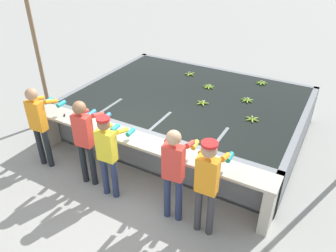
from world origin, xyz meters
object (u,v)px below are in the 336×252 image
at_px(banana_bunch_floating_4, 262,83).
at_px(worker_2, 108,150).
at_px(banana_bunch_floating_1, 252,119).
at_px(banana_bunch_floating_0, 247,100).
at_px(worker_3, 174,167).
at_px(banana_bunch_floating_2, 208,87).
at_px(knife_0, 64,117).
at_px(banana_bunch_floating_5, 202,103).
at_px(support_post_left, 39,59).
at_px(worker_1, 85,135).
at_px(banana_bunch_floating_3, 190,74).
at_px(worker_4, 208,179).
at_px(worker_0, 39,120).
at_px(knife_1, 169,152).

bearing_deg(banana_bunch_floating_4, worker_2, -109.78).
bearing_deg(banana_bunch_floating_1, banana_bunch_floating_0, 114.55).
height_order(worker_3, banana_bunch_floating_2, worker_3).
distance_m(banana_bunch_floating_2, knife_0, 3.31).
height_order(worker_2, banana_bunch_floating_2, worker_2).
bearing_deg(banana_bunch_floating_5, support_post_left, -163.53).
xyz_separation_m(worker_1, banana_bunch_floating_2, (0.98, 3.13, -0.09)).
height_order(worker_1, banana_bunch_floating_3, worker_1).
distance_m(worker_1, banana_bunch_floating_2, 3.28).
xyz_separation_m(worker_3, worker_4, (0.55, -0.02, 0.01)).
distance_m(worker_1, banana_bunch_floating_4, 4.43).
distance_m(worker_0, worker_2, 1.67).
height_order(worker_0, banana_bunch_floating_5, worker_0).
bearing_deg(banana_bunch_floating_3, worker_4, -60.36).
height_order(worker_4, knife_0, worker_4).
bearing_deg(banana_bunch_floating_5, banana_bunch_floating_3, 125.73).
relative_size(worker_4, support_post_left, 0.52).
bearing_deg(knife_1, banana_bunch_floating_1, 63.24).
xyz_separation_m(worker_0, banana_bunch_floating_5, (2.31, 2.31, -0.08)).
height_order(banana_bunch_floating_3, banana_bunch_floating_4, same).
xyz_separation_m(worker_3, knife_0, (-2.68, 0.43, -0.09)).
relative_size(worker_2, banana_bunch_floating_5, 5.69).
bearing_deg(banana_bunch_floating_5, worker_2, -105.18).
distance_m(worker_1, banana_bunch_floating_5, 2.59).
bearing_deg(worker_1, knife_0, 155.47).
bearing_deg(banana_bunch_floating_5, knife_0, -138.37).
xyz_separation_m(worker_0, support_post_left, (-1.24, 1.26, 0.59)).
relative_size(banana_bunch_floating_1, banana_bunch_floating_2, 1.00).
bearing_deg(banana_bunch_floating_1, worker_2, -128.57).
height_order(banana_bunch_floating_3, knife_0, banana_bunch_floating_3).
distance_m(worker_2, knife_0, 1.55).
height_order(worker_4, banana_bunch_floating_3, worker_4).
xyz_separation_m(worker_0, knife_1, (2.56, 0.43, -0.09)).
distance_m(worker_3, knife_0, 2.72).
relative_size(worker_1, worker_3, 1.01).
bearing_deg(banana_bunch_floating_0, banana_bunch_floating_5, -142.90).
xyz_separation_m(worker_1, banana_bunch_floating_4, (2.00, 3.95, -0.09)).
xyz_separation_m(worker_4, banana_bunch_floating_0, (-0.34, 2.91, -0.09)).
bearing_deg(knife_1, worker_3, -53.12).
distance_m(worker_4, banana_bunch_floating_1, 2.17).
distance_m(banana_bunch_floating_5, knife_1, 1.90).
distance_m(banana_bunch_floating_3, knife_0, 3.40).
relative_size(banana_bunch_floating_4, support_post_left, 0.09).
bearing_deg(banana_bunch_floating_4, knife_0, -129.53).
xyz_separation_m(banana_bunch_floating_4, support_post_left, (-4.35, -2.71, 0.67)).
bearing_deg(banana_bunch_floating_1, support_post_left, -169.13).
relative_size(worker_3, banana_bunch_floating_0, 5.98).
distance_m(worker_3, banana_bunch_floating_2, 3.23).
bearing_deg(worker_0, worker_1, 0.48).
distance_m(banana_bunch_floating_0, knife_1, 2.53).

